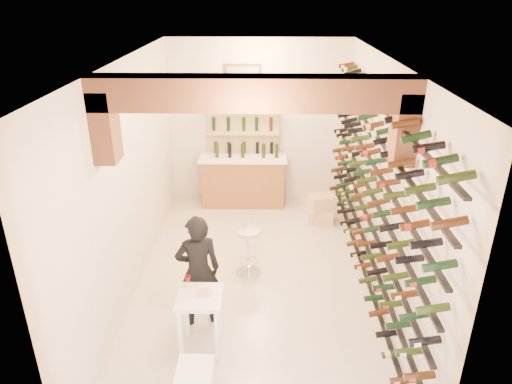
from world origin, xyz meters
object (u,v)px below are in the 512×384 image
at_px(person, 198,271).
at_px(chrome_barstool, 248,249).
at_px(wine_rack, 367,185).
at_px(white_stool, 196,384).
at_px(tasting_table, 200,305).
at_px(crate_lower, 321,215).
at_px(back_counter, 243,179).

height_order(person, chrome_barstool, person).
relative_size(wine_rack, white_stool, 12.14).
distance_m(tasting_table, crate_lower, 3.83).
height_order(tasting_table, chrome_barstool, tasting_table).
bearing_deg(crate_lower, back_counter, 152.18).
bearing_deg(back_counter, white_stool, -93.25).
distance_m(wine_rack, white_stool, 3.38).
xyz_separation_m(back_counter, crate_lower, (1.48, -0.78, -0.39)).
bearing_deg(crate_lower, person, -123.49).
distance_m(white_stool, crate_lower, 4.51).
xyz_separation_m(white_stool, crate_lower, (1.76, 4.15, -0.10)).
bearing_deg(back_counter, chrome_barstool, -85.75).
distance_m(chrome_barstool, crate_lower, 2.18).
bearing_deg(wine_rack, tasting_table, -145.66).
xyz_separation_m(white_stool, chrome_barstool, (0.47, 2.42, 0.21)).
relative_size(white_stool, person, 0.30).
relative_size(wine_rack, crate_lower, 12.37).
relative_size(tasting_table, chrome_barstool, 1.22).
bearing_deg(chrome_barstool, wine_rack, -4.69).
relative_size(white_stool, chrome_barstool, 0.62).
xyz_separation_m(back_counter, white_stool, (-0.28, -4.93, -0.30)).
xyz_separation_m(back_counter, person, (-0.40, -3.63, 0.24)).
height_order(person, crate_lower, person).
xyz_separation_m(tasting_table, white_stool, (0.04, -0.81, -0.39)).
distance_m(wine_rack, back_counter, 3.38).
relative_size(back_counter, person, 1.10).
height_order(chrome_barstool, crate_lower, chrome_barstool).
bearing_deg(tasting_table, wine_rack, 34.27).
height_order(tasting_table, crate_lower, tasting_table).
xyz_separation_m(person, chrome_barstool, (0.59, 1.12, -0.33)).
bearing_deg(wine_rack, back_counter, 124.66).
xyz_separation_m(wine_rack, back_counter, (-1.83, 2.65, -1.02)).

